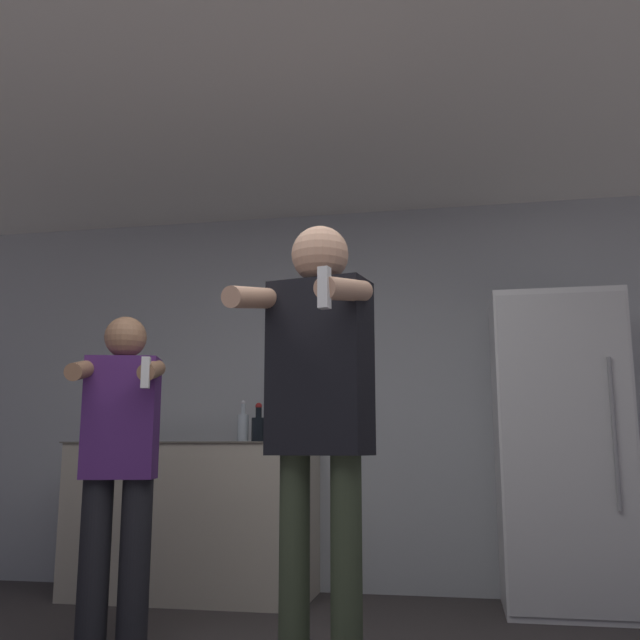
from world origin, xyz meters
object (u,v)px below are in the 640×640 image
(bottle_green_wine, at_px, (258,427))
(bottle_clear_vodka, at_px, (243,426))
(person_woman_foreground, at_px, (319,402))
(person_man_side, at_px, (119,462))
(refrigerator, at_px, (561,450))
(bottle_red_label, at_px, (273,422))

(bottle_green_wine, height_order, bottle_clear_vodka, bottle_clear_vodka)
(person_woman_foreground, xyz_separation_m, person_man_side, (-1.07, 0.55, -0.24))
(bottle_green_wine, distance_m, bottle_clear_vodka, 0.10)
(person_woman_foreground, bearing_deg, refrigerator, 58.17)
(bottle_red_label, distance_m, bottle_green_wine, 0.10)
(refrigerator, relative_size, bottle_clear_vodka, 6.97)
(bottle_red_label, bearing_deg, bottle_green_wine, -180.00)
(bottle_green_wine, xyz_separation_m, person_man_side, (-0.35, -1.19, -0.20))
(bottle_red_label, bearing_deg, bottle_clear_vodka, 180.00)
(bottle_red_label, distance_m, bottle_clear_vodka, 0.20)
(bottle_green_wine, relative_size, person_woman_foreground, 0.14)
(person_woman_foreground, bearing_deg, bottle_green_wine, 112.61)
(person_woman_foreground, relative_size, person_man_side, 1.15)
(bottle_green_wine, xyz_separation_m, bottle_clear_vodka, (-0.10, 0.00, 0.00))
(bottle_red_label, bearing_deg, refrigerator, 1.42)
(refrigerator, distance_m, person_woman_foreground, 2.11)
(bottle_red_label, xyz_separation_m, bottle_clear_vodka, (-0.20, 0.00, -0.03))
(refrigerator, relative_size, bottle_green_wine, 7.41)
(refrigerator, xyz_separation_m, person_woman_foreground, (-1.11, -1.78, 0.18))
(bottle_red_label, relative_size, bottle_green_wine, 1.34)
(bottle_clear_vodka, relative_size, person_woman_foreground, 0.15)
(bottle_red_label, xyz_separation_m, person_man_side, (-0.44, -1.19, -0.23))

